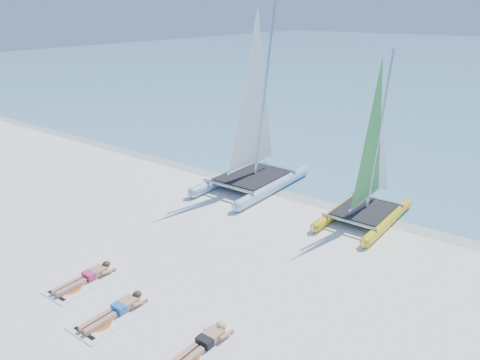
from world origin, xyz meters
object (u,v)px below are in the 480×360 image
object	(u,v)px
catamaran_yellow	(373,166)
towel_c	(198,352)
towel_a	(82,283)
sunbather_b	(118,309)
sunbather_c	(203,343)
towel_b	(111,317)
sunbather_a	(88,276)
catamaran_blue	(254,134)

from	to	relation	value
catamaran_yellow	towel_c	size ratio (longest dim) A/B	3.15
towel_a	sunbather_b	bearing A→B (deg)	-8.32
towel_a	sunbather_c	xyz separation A→B (m)	(4.23, 0.08, 0.11)
catamaran_yellow	towel_c	bearing A→B (deg)	-90.73
towel_b	towel_c	xyz separation A→B (m)	(2.43, 0.34, 0.00)
sunbather_a	towel_c	world-z (taller)	sunbather_a
catamaran_yellow	sunbather_b	distance (m)	9.50
towel_a	sunbather_a	distance (m)	0.22
sunbather_a	sunbather_b	xyz separation A→B (m)	(1.80, -0.45, 0.00)
catamaran_yellow	sunbather_c	distance (m)	8.82
catamaran_blue	towel_a	xyz separation A→B (m)	(0.60, -8.65, -2.18)
sunbather_a	towel_b	xyz separation A→B (m)	(1.80, -0.65, -0.11)
sunbather_a	sunbather_b	bearing A→B (deg)	-14.20
towel_a	sunbather_a	xyz separation A→B (m)	(0.00, 0.19, 0.11)
sunbather_a	towel_c	size ratio (longest dim) A/B	0.93
sunbather_a	sunbather_c	distance (m)	4.23
catamaran_blue	sunbather_a	size ratio (longest dim) A/B	4.25
towel_c	towel_b	bearing A→B (deg)	-172.03
towel_a	catamaran_yellow	bearing A→B (deg)	63.55
catamaran_blue	towel_a	bearing A→B (deg)	-86.42
catamaran_yellow	towel_b	size ratio (longest dim) A/B	3.15
sunbather_a	sunbather_c	size ratio (longest dim) A/B	1.00
sunbather_b	towel_c	distance (m)	2.43
catamaran_yellow	towel_b	xyz separation A→B (m)	(-2.54, -9.18, -1.83)
sunbather_c	catamaran_yellow	bearing A→B (deg)	89.23
towel_a	sunbather_b	world-z (taller)	sunbather_b
catamaran_yellow	sunbather_a	bearing A→B (deg)	-116.94
towel_a	towel_b	xyz separation A→B (m)	(1.80, -0.45, 0.00)
catamaran_yellow	sunbather_b	size ratio (longest dim) A/B	3.38
towel_c	sunbather_c	xyz separation A→B (m)	(-0.00, 0.19, 0.11)
sunbather_a	catamaran_blue	bearing A→B (deg)	94.07
catamaran_blue	towel_c	size ratio (longest dim) A/B	3.96
towel_a	towel_b	bearing A→B (deg)	-14.20
catamaran_blue	sunbather_c	world-z (taller)	catamaran_blue
towel_a	towel_c	size ratio (longest dim) A/B	1.00
sunbather_a	towel_b	world-z (taller)	sunbather_a
towel_a	towel_b	distance (m)	1.85
sunbather_b	towel_b	bearing A→B (deg)	-90.00
catamaran_blue	towel_a	world-z (taller)	catamaran_blue
towel_a	towel_c	distance (m)	4.23
towel_a	sunbather_a	bearing A→B (deg)	90.00
towel_b	sunbather_c	xyz separation A→B (m)	(2.43, 0.53, 0.11)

